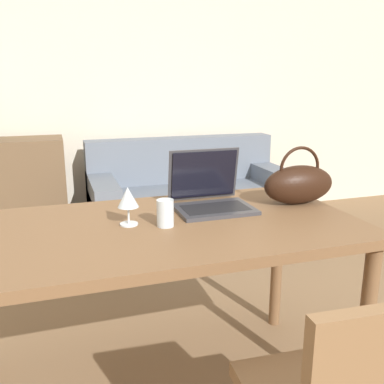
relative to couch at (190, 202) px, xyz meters
The scene contains 8 objects.
wall_back 1.40m from the couch, 141.87° to the left, with size 10.00×0.06×2.70m.
dining_table 2.06m from the couch, 111.29° to the right, with size 1.59×0.82×0.78m.
couch is the anchor object (origin of this frame).
sideboard 1.55m from the couch, behind, with size 0.99×0.40×0.87m.
laptop 1.87m from the couch, 105.13° to the right, with size 0.33×0.29×0.25m.
drinking_glass 2.11m from the couch, 110.54° to the right, with size 0.07×0.07×0.11m.
wine_glass 2.12m from the couch, 114.58° to the right, with size 0.08×0.08×0.15m.
handbag 1.89m from the couch, 92.01° to the right, with size 0.34×0.15×0.26m.
Camera 1 is at (-0.39, -0.73, 1.32)m, focal length 40.00 mm.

